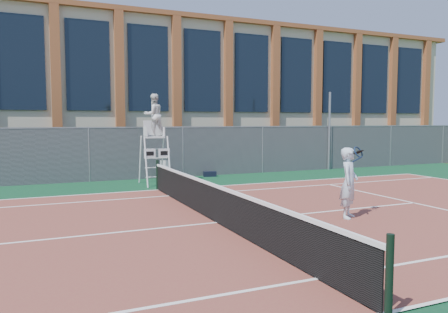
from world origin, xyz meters
name	(u,v)px	position (x,y,z in m)	size (l,w,h in m)	color
ground	(217,224)	(0.00, 0.00, 0.00)	(120.00, 120.00, 0.00)	#233814
apron	(203,215)	(0.00, 1.00, 0.01)	(36.00, 20.00, 0.01)	#0C3823
tennis_court	(217,223)	(0.00, 0.00, 0.02)	(23.77, 10.97, 0.02)	brown
tennis_net	(217,202)	(0.00, 0.00, 0.54)	(0.10, 11.30, 1.10)	black
fence	(138,154)	(0.00, 8.80, 1.10)	(40.00, 0.06, 2.20)	#595E60
hedge	(132,152)	(0.00, 10.00, 1.10)	(40.00, 1.40, 2.20)	black
building	(105,94)	(0.00, 17.95, 4.15)	(45.00, 10.60, 8.22)	#BDB49D
steel_pole	(329,131)	(9.79, 8.70, 1.97)	(0.12, 0.12, 3.95)	#9EA0A5
umpire_chair	(154,118)	(0.25, 7.05, 2.61)	(1.00, 1.54, 3.58)	white
plastic_chair	(165,169)	(0.88, 7.71, 0.51)	(0.50, 0.50, 0.85)	silver
sports_bag_near	(169,175)	(1.20, 8.26, 0.19)	(0.83, 0.33, 0.35)	black
sports_bag_far	(210,174)	(3.11, 8.40, 0.12)	(0.57, 0.25, 0.23)	black
tennis_player	(349,183)	(3.27, -0.84, 0.93)	(1.05, 0.82, 1.80)	silver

